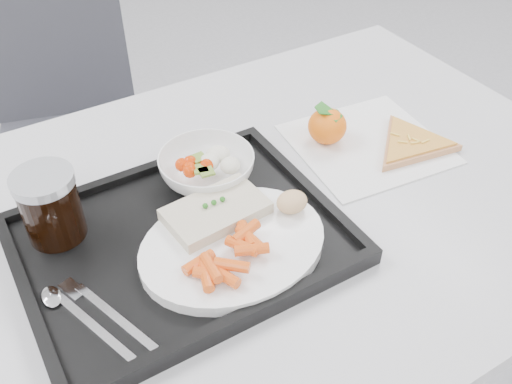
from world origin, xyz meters
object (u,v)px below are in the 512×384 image
(cola_glass, at_px, (50,205))
(tangerine, at_px, (327,126))
(pizza_slice, at_px, (412,143))
(chair, at_px, (67,110))
(dinner_plate, at_px, (233,246))
(salad_bowl, at_px, (207,168))
(table, at_px, (250,234))
(tray, at_px, (182,241))

(cola_glass, relative_size, tangerine, 1.51)
(tangerine, xyz_separation_m, pizza_slice, (0.12, -0.09, -0.02))
(chair, relative_size, tangerine, 12.98)
(cola_glass, height_order, pizza_slice, cola_glass)
(dinner_plate, distance_m, salad_bowl, 0.16)
(cola_glass, bearing_deg, table, -14.89)
(chair, relative_size, dinner_plate, 3.44)
(pizza_slice, bearing_deg, tangerine, 142.33)
(tray, bearing_deg, tangerine, 16.71)
(table, relative_size, chair, 1.29)
(cola_glass, bearing_deg, tangerine, -0.17)
(tray, xyz_separation_m, salad_bowl, (0.09, 0.10, 0.03))
(dinner_plate, relative_size, cola_glass, 2.50)
(salad_bowl, bearing_deg, tangerine, 0.03)
(chair, distance_m, tray, 0.82)
(dinner_plate, bearing_deg, tangerine, 29.58)
(chair, height_order, salad_bowl, chair)
(table, xyz_separation_m, tray, (-0.13, -0.03, 0.08))
(tray, xyz_separation_m, tangerine, (0.33, 0.10, 0.03))
(dinner_plate, height_order, salad_bowl, salad_bowl)
(salad_bowl, distance_m, tangerine, 0.24)
(dinner_plate, bearing_deg, table, 48.18)
(salad_bowl, bearing_deg, cola_glass, 179.64)
(tray, distance_m, dinner_plate, 0.08)
(pizza_slice, bearing_deg, chair, 118.54)
(tray, bearing_deg, pizza_slice, 0.98)
(table, xyz_separation_m, pizza_slice, (0.32, -0.02, 0.08))
(salad_bowl, distance_m, pizza_slice, 0.37)
(table, bearing_deg, tray, -168.23)
(salad_bowl, height_order, pizza_slice, salad_bowl)
(table, height_order, chair, chair)
(pizza_slice, bearing_deg, dinner_plate, -170.54)
(salad_bowl, bearing_deg, table, -63.63)
(salad_bowl, relative_size, cola_glass, 1.41)
(chair, bearing_deg, dinner_plate, -87.97)
(chair, xyz_separation_m, tangerine, (0.31, -0.69, 0.25))
(tangerine, bearing_deg, cola_glass, 179.83)
(tangerine, distance_m, pizza_slice, 0.15)
(table, distance_m, salad_bowl, 0.13)
(chair, xyz_separation_m, tray, (-0.02, -0.79, 0.22))
(dinner_plate, xyz_separation_m, pizza_slice, (0.40, 0.07, -0.01))
(table, xyz_separation_m, cola_glass, (-0.28, 0.07, 0.14))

